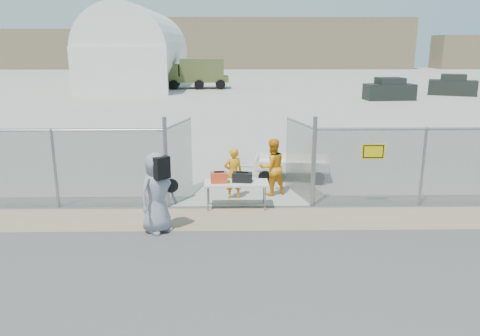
{
  "coord_description": "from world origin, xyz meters",
  "views": [
    {
      "loc": [
        -0.2,
        -10.26,
        4.35
      ],
      "look_at": [
        0.0,
        2.0,
        1.1
      ],
      "focal_mm": 35.0,
      "sensor_mm": 36.0,
      "label": 1
    }
  ],
  "objects_px": {
    "folding_table": "(236,195)",
    "security_worker_right": "(272,167)",
    "security_worker_left": "(233,173)",
    "utility_trailer": "(292,167)",
    "visitor": "(157,193)"
  },
  "relations": [
    {
      "from": "security_worker_left",
      "to": "folding_table",
      "type": "bearing_deg",
      "value": 83.69
    },
    {
      "from": "security_worker_left",
      "to": "visitor",
      "type": "xyz_separation_m",
      "value": [
        -1.8,
        -2.47,
        0.22
      ]
    },
    {
      "from": "utility_trailer",
      "to": "security_worker_left",
      "type": "bearing_deg",
      "value": -126.73
    },
    {
      "from": "folding_table",
      "to": "security_worker_left",
      "type": "height_order",
      "value": "security_worker_left"
    },
    {
      "from": "security_worker_right",
      "to": "utility_trailer",
      "type": "height_order",
      "value": "security_worker_right"
    },
    {
      "from": "security_worker_left",
      "to": "utility_trailer",
      "type": "height_order",
      "value": "security_worker_left"
    },
    {
      "from": "security_worker_left",
      "to": "utility_trailer",
      "type": "xyz_separation_m",
      "value": [
        1.95,
        2.04,
        -0.37
      ]
    },
    {
      "from": "security_worker_right",
      "to": "visitor",
      "type": "relative_size",
      "value": 0.87
    },
    {
      "from": "folding_table",
      "to": "visitor",
      "type": "distance_m",
      "value": 2.56
    },
    {
      "from": "folding_table",
      "to": "utility_trailer",
      "type": "height_order",
      "value": "utility_trailer"
    },
    {
      "from": "folding_table",
      "to": "security_worker_right",
      "type": "relative_size",
      "value": 1.02
    },
    {
      "from": "utility_trailer",
      "to": "visitor",
      "type": "bearing_deg",
      "value": -122.82
    },
    {
      "from": "security_worker_right",
      "to": "utility_trailer",
      "type": "bearing_deg",
      "value": -138.04
    },
    {
      "from": "security_worker_right",
      "to": "utility_trailer",
      "type": "relative_size",
      "value": 0.54
    },
    {
      "from": "folding_table",
      "to": "security_worker_right",
      "type": "bearing_deg",
      "value": 47.16
    }
  ]
}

